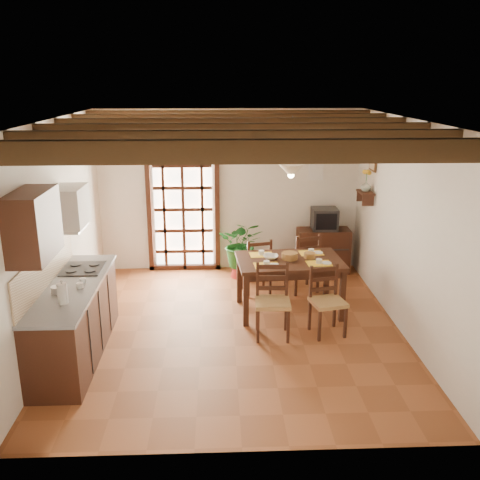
{
  "coord_description": "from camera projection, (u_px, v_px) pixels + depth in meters",
  "views": [
    {
      "loc": [
        -0.19,
        -6.61,
        3.28
      ],
      "look_at": [
        0.1,
        0.4,
        1.15
      ],
      "focal_mm": 40.0,
      "sensor_mm": 36.0,
      "label": 1
    }
  ],
  "objects": [
    {
      "name": "ceiling_beams",
      "position": [
        233.0,
        129.0,
        6.5
      ],
      "size": [
        4.5,
        4.34,
        0.2
      ],
      "color": "black",
      "rests_on": "room_shell"
    },
    {
      "name": "chair_far_left",
      "position": [
        256.0,
        275.0,
        8.46
      ],
      "size": [
        0.5,
        0.49,
        0.91
      ],
      "rotation": [
        0.0,
        0.0,
        3.38
      ],
      "color": "#AC8249",
      "rests_on": "ground_plane"
    },
    {
      "name": "ground_plane",
      "position": [
        234.0,
        329.0,
        7.29
      ],
      "size": [
        5.0,
        5.0,
        0.0
      ],
      "primitive_type": "plane",
      "color": "brown"
    },
    {
      "name": "french_door",
      "position": [
        183.0,
        205.0,
        9.25
      ],
      "size": [
        1.26,
        0.11,
        2.32
      ],
      "color": "white",
      "rests_on": "ground_plane"
    },
    {
      "name": "crt_tv",
      "position": [
        325.0,
        219.0,
        9.19
      ],
      "size": [
        0.44,
        0.41,
        0.37
      ],
      "rotation": [
        0.0,
        0.0,
        -0.02
      ],
      "color": "black",
      "rests_on": "sideboard"
    },
    {
      "name": "table_bowl",
      "position": [
        271.0,
        257.0,
        7.64
      ],
      "size": [
        0.23,
        0.23,
        0.05
      ],
      "primitive_type": "imported",
      "rotation": [
        0.0,
        0.0,
        -0.08
      ],
      "color": "white",
      "rests_on": "dining_table"
    },
    {
      "name": "framed_picture",
      "position": [
        373.0,
        161.0,
        8.31
      ],
      "size": [
        0.03,
        0.32,
        0.32
      ],
      "color": "brown",
      "rests_on": "room_shell"
    },
    {
      "name": "chair_near_right",
      "position": [
        327.0,
        313.0,
        7.09
      ],
      "size": [
        0.5,
        0.49,
        0.92
      ],
      "rotation": [
        0.0,
        0.0,
        0.22
      ],
      "color": "#AC8249",
      "rests_on": "ground_plane"
    },
    {
      "name": "sideboard",
      "position": [
        323.0,
        250.0,
        9.37
      ],
      "size": [
        0.91,
        0.41,
        0.77
      ],
      "primitive_type": "cube",
      "rotation": [
        0.0,
        0.0,
        0.0
      ],
      "color": "#331910",
      "rests_on": "ground_plane"
    },
    {
      "name": "counter_items",
      "position": [
        73.0,
        279.0,
        6.44
      ],
      "size": [
        0.5,
        1.43,
        0.25
      ],
      "color": "black",
      "rests_on": "kitchen_counter"
    },
    {
      "name": "shelf_flowers",
      "position": [
        367.0,
        173.0,
        8.36
      ],
      "size": [
        0.14,
        0.14,
        0.36
      ],
      "color": "yellow",
      "rests_on": "shelf_vase"
    },
    {
      "name": "fuse_box",
      "position": [
        316.0,
        171.0,
        9.21
      ],
      "size": [
        0.25,
        0.03,
        0.32
      ],
      "primitive_type": "cube",
      "color": "white",
      "rests_on": "room_shell"
    },
    {
      "name": "upper_cabinet",
      "position": [
        33.0,
        225.0,
        5.42
      ],
      "size": [
        0.35,
        0.8,
        0.7
      ],
      "primitive_type": "cube",
      "color": "#331910",
      "rests_on": "room_shell"
    },
    {
      "name": "range_hood",
      "position": [
        69.0,
        208.0,
        6.65
      ],
      "size": [
        0.38,
        0.6,
        0.54
      ],
      "color": "white",
      "rests_on": "room_shell"
    },
    {
      "name": "plant_pot",
      "position": [
        242.0,
        270.0,
        9.2
      ],
      "size": [
        0.39,
        0.39,
        0.24
      ],
      "primitive_type": "cone",
      "color": "maroon",
      "rests_on": "ground_plane"
    },
    {
      "name": "wall_shelf",
      "position": [
        365.0,
        195.0,
        8.46
      ],
      "size": [
        0.2,
        0.42,
        0.2
      ],
      "color": "#331910",
      "rests_on": "room_shell"
    },
    {
      "name": "chair_near_left",
      "position": [
        272.0,
        315.0,
        7.01
      ],
      "size": [
        0.47,
        0.45,
        0.98
      ],
      "rotation": [
        0.0,
        0.0,
        -0.04
      ],
      "color": "#AC8249",
      "rests_on": "ground_plane"
    },
    {
      "name": "shelf_vase",
      "position": [
        366.0,
        186.0,
        8.42
      ],
      "size": [
        0.15,
        0.15,
        0.15
      ],
      "primitive_type": "imported",
      "color": "#B2BFB2",
      "rests_on": "wall_shelf"
    },
    {
      "name": "potted_plant",
      "position": [
        242.0,
        245.0,
        9.06
      ],
      "size": [
        2.14,
        1.91,
        2.15
      ],
      "primitive_type": "imported",
      "rotation": [
        0.0,
        0.0,
        -0.14
      ],
      "color": "#144C19",
      "rests_on": "ground_plane"
    },
    {
      "name": "kitchen_counter",
      "position": [
        75.0,
        319.0,
        6.5
      ],
      "size": [
        0.64,
        2.25,
        1.38
      ],
      "color": "#331910",
      "rests_on": "ground_plane"
    },
    {
      "name": "chair_far_right",
      "position": [
        302.0,
        273.0,
        8.53
      ],
      "size": [
        0.56,
        0.55,
        0.97
      ],
      "rotation": [
        0.0,
        0.0,
        3.45
      ],
      "color": "#AC8249",
      "rests_on": "ground_plane"
    },
    {
      "name": "room_shell",
      "position": [
        233.0,
        199.0,
        6.76
      ],
      "size": [
        4.52,
        5.02,
        2.81
      ],
      "color": "silver",
      "rests_on": "ground_plane"
    },
    {
      "name": "pendant_lamp",
      "position": [
        291.0,
        169.0,
        7.35
      ],
      "size": [
        0.36,
        0.36,
        0.84
      ],
      "color": "black",
      "rests_on": "room_shell"
    },
    {
      "name": "dining_table",
      "position": [
        289.0,
        266.0,
        7.66
      ],
      "size": [
        1.54,
        1.05,
        0.8
      ],
      "rotation": [
        0.0,
        0.0,
        0.07
      ],
      "color": "#371C11",
      "rests_on": "ground_plane"
    },
    {
      "name": "table_setting",
      "position": [
        290.0,
        254.0,
        7.6
      ],
      "size": [
        1.08,
        0.72,
        0.1
      ],
      "rotation": [
        0.0,
        0.0,
        0.07
      ],
      "color": "yellow",
      "rests_on": "dining_table"
    }
  ]
}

